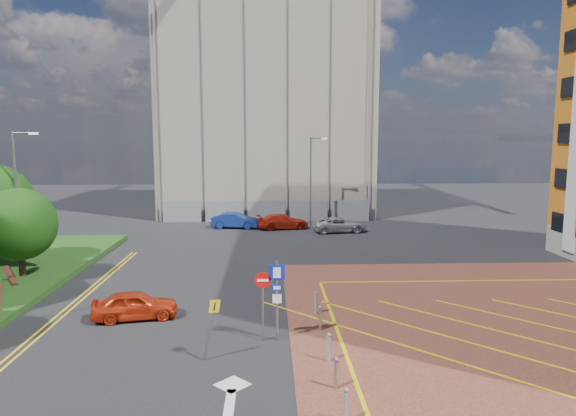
{
  "coord_description": "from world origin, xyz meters",
  "views": [
    {
      "loc": [
        0.2,
        -18.26,
        7.88
      ],
      "look_at": [
        1.04,
        3.95,
        4.85
      ],
      "focal_mm": 32.0,
      "sensor_mm": 36.0,
      "label": 1
    }
  ],
  "objects": [
    {
      "name": "car_red_left",
      "position": [
        -5.69,
        3.68,
        0.62
      ],
      "size": [
        3.88,
        2.16,
        1.25
      ],
      "primitive_type": "imported",
      "rotation": [
        0.0,
        0.0,
        1.77
      ],
      "color": "red",
      "rests_on": "ground"
    },
    {
      "name": "warning_sign",
      "position": [
        -1.87,
        -0.71,
        1.43
      ],
      "size": [
        0.67,
        0.4,
        2.25
      ],
      "color": "#9EA0A8",
      "rests_on": "ground"
    },
    {
      "name": "bollard_row",
      "position": [
        2.3,
        -1.67,
        0.47
      ],
      "size": [
        0.14,
        11.14,
        0.9
      ],
      "color": "#9EA0A8",
      "rests_on": "forecourt"
    },
    {
      "name": "construction_fence",
      "position": [
        1.0,
        30.0,
        1.0
      ],
      "size": [
        21.6,
        0.06,
        2.0
      ],
      "primitive_type": "cube",
      "color": "gray",
      "rests_on": "ground"
    },
    {
      "name": "lamp_left_far",
      "position": [
        -14.42,
        12.0,
        4.66
      ],
      "size": [
        1.53,
        0.16,
        8.0
      ],
      "color": "#9EA0A8",
      "rests_on": "grass_bed"
    },
    {
      "name": "car_silver_back",
      "position": [
        6.13,
        24.28,
        0.62
      ],
      "size": [
        4.73,
        2.69,
        1.24
      ],
      "primitive_type": "imported",
      "rotation": [
        0.0,
        0.0,
        1.72
      ],
      "color": "#B2B3BA",
      "rests_on": "ground"
    },
    {
      "name": "ground",
      "position": [
        0.0,
        0.0,
        0.0
      ],
      "size": [
        140.0,
        140.0,
        0.0
      ],
      "primitive_type": "plane",
      "color": "black",
      "rests_on": "ground"
    },
    {
      "name": "construction_building",
      "position": [
        0.0,
        40.0,
        11.0
      ],
      "size": [
        21.2,
        19.2,
        22.0
      ],
      "primitive_type": "cube",
      "color": "gray",
      "rests_on": "ground"
    },
    {
      "name": "sign_cluster",
      "position": [
        0.3,
        0.98,
        1.95
      ],
      "size": [
        1.17,
        0.12,
        3.2
      ],
      "color": "#9EA0A8",
      "rests_on": "ground"
    },
    {
      "name": "car_red_back",
      "position": [
        1.42,
        25.96,
        0.65
      ],
      "size": [
        4.75,
        2.64,
        1.3
      ],
      "primitive_type": "imported",
      "rotation": [
        0.0,
        0.0,
        1.76
      ],
      "color": "#B7210F",
      "rests_on": "ground"
    },
    {
      "name": "lamp_back",
      "position": [
        4.08,
        28.0,
        4.36
      ],
      "size": [
        1.53,
        0.16,
        8.0
      ],
      "color": "#9EA0A8",
      "rests_on": "ground"
    },
    {
      "name": "tree_c",
      "position": [
        -13.5,
        10.0,
        3.19
      ],
      "size": [
        4.0,
        4.0,
        4.9
      ],
      "color": "#3D2B1C",
      "rests_on": "grass_bed"
    },
    {
      "name": "car_blue_back",
      "position": [
        -2.76,
        26.51,
        0.69
      ],
      "size": [
        4.32,
        1.93,
        1.38
      ],
      "primitive_type": "imported",
      "rotation": [
        0.0,
        0.0,
        1.45
      ],
      "color": "navy",
      "rests_on": "ground"
    }
  ]
}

